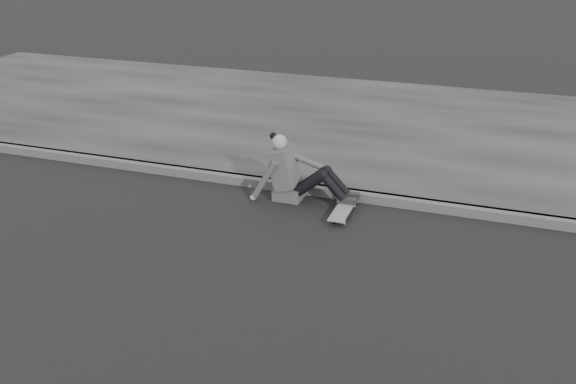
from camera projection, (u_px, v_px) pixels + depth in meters
The scene contains 5 objects.
ground at pixel (452, 335), 5.68m from camera, with size 80.00×80.00×0.00m, color black.
curb at pixel (475, 212), 7.89m from camera, with size 24.00×0.16×0.12m, color #515151.
sidewalk at pixel (489, 138), 10.50m from camera, with size 24.00×6.00×0.12m, color #313131.
skateboard at pixel (343, 209), 7.92m from camera, with size 0.20×0.78×0.09m.
seated_woman at pixel (294, 173), 8.24m from camera, with size 1.38×0.46×0.88m.
Camera 1 is at (0.18, -4.92, 3.42)m, focal length 40.00 mm.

